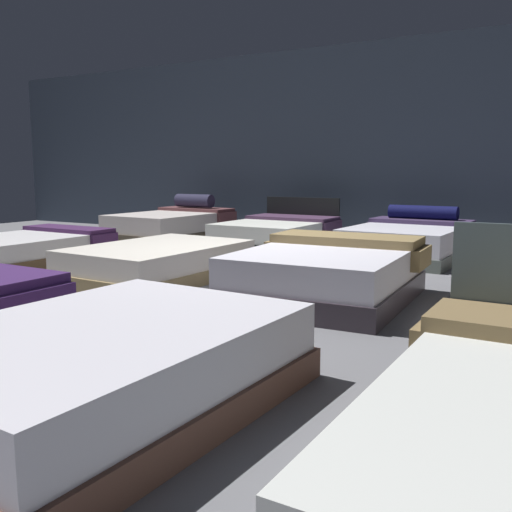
{
  "coord_description": "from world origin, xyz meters",
  "views": [
    {
      "loc": [
        3.17,
        -5.22,
        1.25
      ],
      "look_at": [
        0.3,
        -0.18,
        0.38
      ],
      "focal_mm": 39.6,
      "sensor_mm": 36.0,
      "label": 1
    }
  ],
  "objects_px": {
    "bed_6": "(327,273)",
    "bed_10": "(408,241)",
    "bed_5": "(158,262)",
    "bed_4": "(31,249)",
    "bed_2": "(103,367)",
    "bed_8": "(172,226)",
    "bed_9": "(277,234)"
  },
  "relations": [
    {
      "from": "bed_2",
      "to": "bed_10",
      "type": "xyz_separation_m",
      "value": [
        0.03,
        6.05,
        0.03
      ]
    },
    {
      "from": "bed_2",
      "to": "bed_9",
      "type": "bearing_deg",
      "value": 111.98
    },
    {
      "from": "bed_4",
      "to": "bed_8",
      "type": "relative_size",
      "value": 0.88
    },
    {
      "from": "bed_9",
      "to": "bed_10",
      "type": "xyz_separation_m",
      "value": [
        2.13,
        0.03,
        0.02
      ]
    },
    {
      "from": "bed_2",
      "to": "bed_5",
      "type": "distance_m",
      "value": 3.7
    },
    {
      "from": "bed_6",
      "to": "bed_10",
      "type": "distance_m",
      "value": 3.05
    },
    {
      "from": "bed_4",
      "to": "bed_9",
      "type": "relative_size",
      "value": 0.98
    },
    {
      "from": "bed_4",
      "to": "bed_8",
      "type": "height_order",
      "value": "bed_8"
    },
    {
      "from": "bed_4",
      "to": "bed_8",
      "type": "bearing_deg",
      "value": 90.49
    },
    {
      "from": "bed_9",
      "to": "bed_10",
      "type": "bearing_deg",
      "value": 2.15
    },
    {
      "from": "bed_2",
      "to": "bed_9",
      "type": "height_order",
      "value": "bed_9"
    },
    {
      "from": "bed_5",
      "to": "bed_4",
      "type": "bearing_deg",
      "value": -176.82
    },
    {
      "from": "bed_6",
      "to": "bed_8",
      "type": "relative_size",
      "value": 0.9
    },
    {
      "from": "bed_5",
      "to": "bed_8",
      "type": "xyz_separation_m",
      "value": [
        -2.17,
        3.03,
        0.07
      ]
    },
    {
      "from": "bed_2",
      "to": "bed_9",
      "type": "xyz_separation_m",
      "value": [
        -2.1,
        6.03,
        0.01
      ]
    },
    {
      "from": "bed_6",
      "to": "bed_10",
      "type": "height_order",
      "value": "bed_10"
    },
    {
      "from": "bed_8",
      "to": "bed_10",
      "type": "bearing_deg",
      "value": 2.41
    },
    {
      "from": "bed_8",
      "to": "bed_9",
      "type": "height_order",
      "value": "bed_8"
    },
    {
      "from": "bed_5",
      "to": "bed_6",
      "type": "bearing_deg",
      "value": 1.91
    },
    {
      "from": "bed_4",
      "to": "bed_10",
      "type": "distance_m",
      "value": 5.31
    },
    {
      "from": "bed_8",
      "to": "bed_9",
      "type": "relative_size",
      "value": 1.11
    },
    {
      "from": "bed_4",
      "to": "bed_9",
      "type": "distance_m",
      "value": 3.74
    },
    {
      "from": "bed_2",
      "to": "bed_5",
      "type": "xyz_separation_m",
      "value": [
        -2.12,
        3.04,
        -0.03
      ]
    },
    {
      "from": "bed_6",
      "to": "bed_8",
      "type": "bearing_deg",
      "value": 142.45
    },
    {
      "from": "bed_4",
      "to": "bed_8",
      "type": "distance_m",
      "value": 3.04
    },
    {
      "from": "bed_2",
      "to": "bed_8",
      "type": "height_order",
      "value": "bed_8"
    },
    {
      "from": "bed_2",
      "to": "bed_8",
      "type": "xyz_separation_m",
      "value": [
        -4.29,
        6.06,
        0.04
      ]
    },
    {
      "from": "bed_10",
      "to": "bed_6",
      "type": "bearing_deg",
      "value": -87.19
    },
    {
      "from": "bed_2",
      "to": "bed_4",
      "type": "xyz_separation_m",
      "value": [
        -4.32,
        3.02,
        -0.02
      ]
    },
    {
      "from": "bed_2",
      "to": "bed_10",
      "type": "bearing_deg",
      "value": 92.49
    },
    {
      "from": "bed_5",
      "to": "bed_10",
      "type": "distance_m",
      "value": 3.71
    },
    {
      "from": "bed_5",
      "to": "bed_9",
      "type": "xyz_separation_m",
      "value": [
        0.02,
        2.99,
        0.04
      ]
    }
  ]
}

